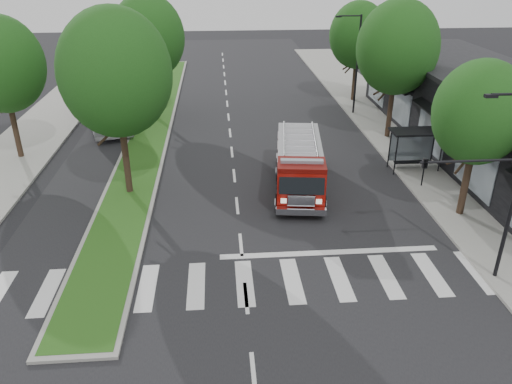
{
  "coord_description": "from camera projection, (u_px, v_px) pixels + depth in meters",
  "views": [
    {
      "loc": [
        -0.87,
        -19.97,
        12.43
      ],
      "look_at": [
        0.86,
        1.9,
        1.8
      ],
      "focal_mm": 35.0,
      "sensor_mm": 36.0,
      "label": 1
    }
  ],
  "objects": [
    {
      "name": "tree_left_mid",
      "position": [
        1.0,
        65.0,
        30.48
      ],
      "size": [
        5.2,
        5.2,
        9.16
      ],
      "color": "black",
      "rests_on": "ground"
    },
    {
      "name": "fire_engine",
      "position": [
        299.0,
        165.0,
        28.49
      ],
      "size": [
        3.57,
        8.7,
        2.93
      ],
      "rotation": [
        0.0,
        0.0,
        -0.13
      ],
      "color": "#570804",
      "rests_on": "ground"
    },
    {
      "name": "storefront_row",
      "position": [
        493.0,
        120.0,
        32.48
      ],
      "size": [
        8.0,
        30.0,
        5.0
      ],
      "primitive_type": "cube",
      "color": "black",
      "rests_on": "ground"
    },
    {
      "name": "median",
      "position": [
        153.0,
        126.0,
        39.08
      ],
      "size": [
        3.0,
        50.0,
        0.15
      ],
      "color": "gray",
      "rests_on": "ground"
    },
    {
      "name": "sidewalk_left",
      "position": [
        2.0,
        169.0,
        31.31
      ],
      "size": [
        5.0,
        80.0,
        0.15
      ],
      "primitive_type": "cube",
      "color": "gray",
      "rests_on": "ground"
    },
    {
      "name": "city_bus",
      "position": [
        104.0,
        102.0,
        39.68
      ],
      "size": [
        5.84,
        11.69,
        3.18
      ],
      "primitive_type": "imported",
      "rotation": [
        0.0,
        0.0,
        0.29
      ],
      "color": "silver",
      "rests_on": "ground"
    },
    {
      "name": "tree_median_far",
      "position": [
        148.0,
        37.0,
        38.08
      ],
      "size": [
        5.6,
        5.6,
        9.72
      ],
      "color": "black",
      "rests_on": "ground"
    },
    {
      "name": "ground",
      "position": [
        241.0,
        245.0,
        23.39
      ],
      "size": [
        140.0,
        140.0,
        0.0
      ],
      "primitive_type": "plane",
      "color": "black",
      "rests_on": "ground"
    },
    {
      "name": "bus_shelter",
      "position": [
        416.0,
        139.0,
        30.61
      ],
      "size": [
        3.2,
        1.6,
        2.61
      ],
      "color": "black",
      "rests_on": "ground"
    },
    {
      "name": "streetlight_right_near",
      "position": [
        497.0,
        178.0,
        18.9
      ],
      "size": [
        4.08,
        0.22,
        8.0
      ],
      "color": "black",
      "rests_on": "ground"
    },
    {
      "name": "streetlight_right_far",
      "position": [
        356.0,
        60.0,
        40.12
      ],
      "size": [
        2.11,
        0.2,
        8.0
      ],
      "color": "black",
      "rests_on": "ground"
    },
    {
      "name": "tree_median_near",
      "position": [
        116.0,
        73.0,
        25.38
      ],
      "size": [
        5.8,
        5.8,
        10.16
      ],
      "color": "black",
      "rests_on": "ground"
    },
    {
      "name": "tree_right_mid",
      "position": [
        398.0,
        48.0,
        33.94
      ],
      "size": [
        5.6,
        5.6,
        9.72
      ],
      "color": "black",
      "rests_on": "ground"
    },
    {
      "name": "tree_right_near",
      "position": [
        480.0,
        113.0,
        23.6
      ],
      "size": [
        4.4,
        4.4,
        8.05
      ],
      "color": "black",
      "rests_on": "ground"
    },
    {
      "name": "tree_right_far",
      "position": [
        358.0,
        35.0,
        43.2
      ],
      "size": [
        5.0,
        5.0,
        8.73
      ],
      "color": "black",
      "rests_on": "ground"
    },
    {
      "name": "sidewalk_right",
      "position": [
        420.0,
        157.0,
        33.22
      ],
      "size": [
        5.0,
        80.0,
        0.15
      ],
      "primitive_type": "cube",
      "color": "gray",
      "rests_on": "ground"
    }
  ]
}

